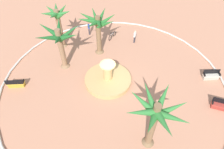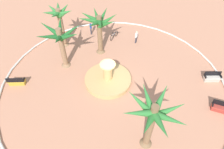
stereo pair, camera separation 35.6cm
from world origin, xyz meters
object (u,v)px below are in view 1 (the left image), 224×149
(bench_west, at_px, (211,76))
(person_cyclist_helmet, at_px, (89,28))
(palm_tree_by_curb, at_px, (58,20))
(palm_tree_far_side, at_px, (98,25))
(fountain, at_px, (108,79))
(bench_southeast, at_px, (16,84))
(palm_tree_mid_plaza, at_px, (156,115))
(bicycle_red_frame, at_px, (112,35))
(bench_north, at_px, (221,106))
(person_cyclist_photo, at_px, (135,36))
(palm_tree_near_fountain, at_px, (59,40))

(bench_west, xyz_separation_m, person_cyclist_helmet, (14.55, -0.34, 0.59))
(palm_tree_by_curb, distance_m, palm_tree_far_side, 4.41)
(fountain, bearing_deg, bench_southeast, 34.02)
(palm_tree_mid_plaza, relative_size, bicycle_red_frame, 2.90)
(palm_tree_mid_plaza, height_order, bench_north, palm_tree_mid_plaza)
(fountain, relative_size, bench_southeast, 2.78)
(palm_tree_far_side, bearing_deg, bench_north, 174.46)
(palm_tree_mid_plaza, height_order, person_cyclist_photo, palm_tree_mid_plaza)
(bench_southeast, height_order, person_cyclist_helmet, person_cyclist_helmet)
(bench_west, bearing_deg, fountain, 32.04)
(palm_tree_far_side, distance_m, bicycle_red_frame, 4.29)
(person_cyclist_photo, bearing_deg, bench_southeast, 60.42)
(bench_north, height_order, bicycle_red_frame, bench_north)
(palm_tree_by_curb, height_order, palm_tree_mid_plaza, palm_tree_mid_plaza)
(bench_west, bearing_deg, palm_tree_by_curb, 10.75)
(fountain, distance_m, bicycle_red_frame, 7.12)
(palm_tree_near_fountain, bearing_deg, bench_west, -157.12)
(palm_tree_mid_plaza, bearing_deg, palm_tree_near_fountain, -18.08)
(fountain, distance_m, palm_tree_by_curb, 8.34)
(bench_west, bearing_deg, palm_tree_near_fountain, 22.88)
(bench_southeast, xyz_separation_m, person_cyclist_photo, (-6.69, -11.79, 0.55))
(palm_tree_near_fountain, height_order, person_cyclist_photo, palm_tree_near_fountain)
(palm_tree_by_curb, height_order, bench_west, palm_tree_by_curb)
(palm_tree_mid_plaza, distance_m, person_cyclist_helmet, 15.44)
(person_cyclist_photo, bearing_deg, person_cyclist_helmet, 12.99)
(palm_tree_mid_plaza, relative_size, bench_west, 3.09)
(palm_tree_by_curb, xyz_separation_m, bench_west, (-15.93, -3.02, -3.00))
(fountain, distance_m, person_cyclist_helmet, 8.31)
(bench_west, bearing_deg, person_cyclist_photo, -10.25)
(palm_tree_near_fountain, relative_size, bench_southeast, 2.91)
(bench_west, distance_m, bicycle_red_frame, 11.72)
(palm_tree_near_fountain, bearing_deg, person_cyclist_photo, -121.54)
(palm_tree_far_side, bearing_deg, palm_tree_mid_plaza, 140.95)
(palm_tree_far_side, bearing_deg, palm_tree_by_curb, 13.90)
(palm_tree_near_fountain, distance_m, palm_tree_far_side, 4.15)
(bench_north, bearing_deg, palm_tree_mid_plaza, 55.00)
(palm_tree_near_fountain, height_order, palm_tree_far_side, palm_tree_near_fountain)
(bench_north, distance_m, person_cyclist_photo, 11.52)
(bench_west, xyz_separation_m, bicycle_red_frame, (11.67, -1.05, 0.04))
(bench_north, distance_m, person_cyclist_helmet, 16.40)
(fountain, distance_m, person_cyclist_photo, 6.99)
(palm_tree_mid_plaza, bearing_deg, person_cyclist_photo, -59.97)
(palm_tree_by_curb, height_order, bench_southeast, palm_tree_by_curb)
(palm_tree_near_fountain, bearing_deg, palm_tree_mid_plaza, 161.92)
(bench_west, height_order, bicycle_red_frame, bench_west)
(fountain, height_order, bench_west, fountain)
(bench_southeast, distance_m, person_cyclist_photo, 13.57)
(palm_tree_near_fountain, xyz_separation_m, bicycle_red_frame, (-1.81, -6.74, -2.94))
(palm_tree_by_curb, distance_m, bicycle_red_frame, 6.60)
(bench_north, height_order, person_cyclist_photo, person_cyclist_photo)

